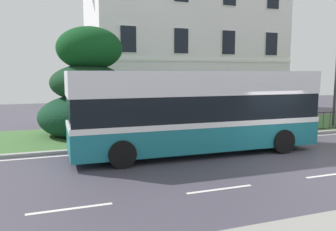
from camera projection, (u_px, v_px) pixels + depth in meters
name	position (u px, v px, depth m)	size (l,w,h in m)	color
ground_plane	(274.00, 154.00, 13.42)	(60.00, 56.00, 0.18)	#423E4A
georgian_townhouse	(182.00, 28.00, 27.13)	(14.77, 8.72, 13.18)	white
iron_verge_railing	(267.00, 124.00, 17.12)	(15.39, 0.04, 0.97)	black
evergreen_tree	(86.00, 91.00, 17.01)	(4.51, 4.51, 5.61)	#423328
single_decker_bus	(197.00, 110.00, 13.42)	(9.97, 2.73, 3.27)	#1A6F7C
litter_bin	(157.00, 127.00, 15.54)	(0.57, 0.57, 1.22)	black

